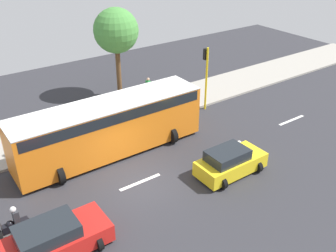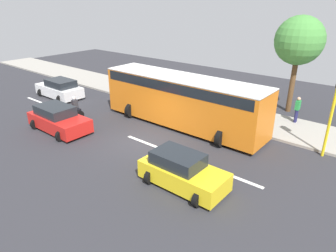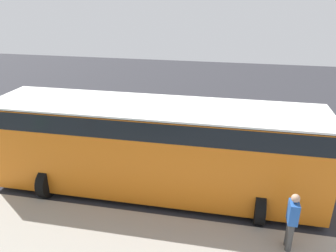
{
  "view_description": "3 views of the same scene",
  "coord_description": "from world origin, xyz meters",
  "views": [
    {
      "loc": [
        -13.86,
        8.0,
        11.98
      ],
      "look_at": [
        1.5,
        -2.82,
        1.77
      ],
      "focal_mm": 40.77,
      "sensor_mm": 36.0,
      "label": 1
    },
    {
      "loc": [
        -11.04,
        -10.91,
        7.55
      ],
      "look_at": [
        0.69,
        -1.27,
        1.11
      ],
      "focal_mm": 32.14,
      "sensor_mm": 36.0,
      "label": 2
    },
    {
      "loc": [
        13.01,
        2.27,
        6.52
      ],
      "look_at": [
        -0.44,
        -0.47,
        0.85
      ],
      "focal_mm": 34.67,
      "sensor_mm": 36.0,
      "label": 3
    }
  ],
  "objects": [
    {
      "name": "lane_stripe_north",
      "position": [
        0.0,
        -6.0,
        0.01
      ],
      "size": [
        0.2,
        2.4,
        0.01
      ],
      "primitive_type": "cube",
      "color": "white",
      "rests_on": "ground"
    },
    {
      "name": "car_yellow_cab",
      "position": [
        -2.06,
        -4.31,
        0.71
      ],
      "size": [
        2.13,
        3.84,
        1.52
      ],
      "color": "yellow",
      "rests_on": "ground"
    },
    {
      "name": "lane_stripe_south",
      "position": [
        0.0,
        6.0,
        0.01
      ],
      "size": [
        0.2,
        2.4,
        0.01
      ],
      "primitive_type": "cube",
      "color": "white",
      "rests_on": "ground"
    },
    {
      "name": "lane_stripe_mid",
      "position": [
        0.0,
        0.0,
        0.01
      ],
      "size": [
        0.2,
        2.4,
        0.01
      ],
      "primitive_type": "cube",
      "color": "white",
      "rests_on": "ground"
    },
    {
      "name": "car_red",
      "position": [
        -2.05,
        5.23,
        0.71
      ],
      "size": [
        2.31,
        4.23,
        1.52
      ],
      "color": "red",
      "rests_on": "ground"
    },
    {
      "name": "ground_plane",
      "position": [
        0.0,
        0.0,
        -0.05
      ],
      "size": [
        40.0,
        60.0,
        0.1
      ],
      "primitive_type": "cube",
      "color": "#2D2D33"
    },
    {
      "name": "pedestrian_by_tree",
      "position": [
        5.68,
        4.06,
        1.06
      ],
      "size": [
        0.4,
        0.24,
        1.69
      ],
      "color": "#3F3F3F",
      "rests_on": "sidewalk"
    },
    {
      "name": "motorcycle",
      "position": [
        -0.16,
        6.3,
        0.64
      ],
      "size": [
        0.6,
        1.3,
        1.53
      ],
      "color": "black",
      "rests_on": "ground"
    },
    {
      "name": "city_bus",
      "position": [
        3.44,
        -0.16,
        1.85
      ],
      "size": [
        3.2,
        11.0,
        3.16
      ],
      "color": "orange",
      "rests_on": "ground"
    }
  ]
}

